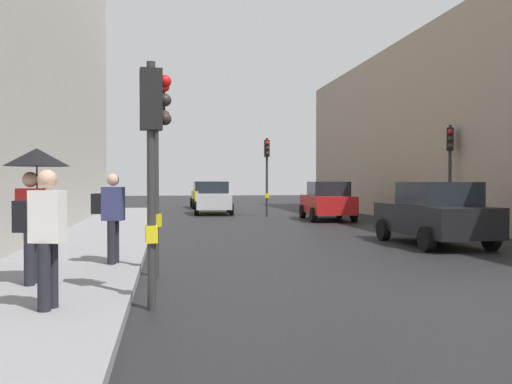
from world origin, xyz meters
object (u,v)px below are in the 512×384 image
object	(u,v)px
pedestrian_with_umbrella	(35,178)
pedestrian_with_black_backpack	(44,230)
traffic_light_far_median	(267,162)
car_yellow_taxi	(207,195)
car_silver_hatchback	(213,198)
traffic_light_mid_street	(450,158)
car_red_sedan	(327,201)
car_dark_suv	(434,214)
traffic_light_near_left	(153,139)
pedestrian_with_grey_backpack	(111,213)
traffic_light_near_right	(157,137)

from	to	relation	value
pedestrian_with_umbrella	pedestrian_with_black_backpack	distance (m)	1.99
traffic_light_far_median	car_yellow_taxi	world-z (taller)	traffic_light_far_median
traffic_light_far_median	car_silver_hatchback	world-z (taller)	traffic_light_far_median
pedestrian_with_umbrella	traffic_light_mid_street	bearing A→B (deg)	38.37
traffic_light_far_median	car_red_sedan	size ratio (longest dim) A/B	0.92
car_dark_suv	car_red_sedan	bearing A→B (deg)	90.66
car_yellow_taxi	pedestrian_with_umbrella	world-z (taller)	pedestrian_with_umbrella
traffic_light_near_left	pedestrian_with_black_backpack	bearing A→B (deg)	-160.82
pedestrian_with_umbrella	traffic_light_near_left	bearing A→B (deg)	-35.56
car_red_sedan	car_silver_hatchback	bearing A→B (deg)	131.13
car_yellow_taxi	pedestrian_with_grey_backpack	size ratio (longest dim) A/B	2.38
pedestrian_with_black_backpack	pedestrian_with_grey_backpack	world-z (taller)	same
pedestrian_with_umbrella	pedestrian_with_grey_backpack	xyz separation A→B (m)	(0.95, 2.07, -0.68)
traffic_light_mid_street	traffic_light_far_median	size ratio (longest dim) A/B	0.97
traffic_light_mid_street	pedestrian_with_umbrella	world-z (taller)	traffic_light_mid_street
car_red_sedan	pedestrian_with_grey_backpack	distance (m)	15.67
traffic_light_near_right	car_silver_hatchback	xyz separation A→B (m)	(2.64, 19.46, -1.73)
car_yellow_taxi	pedestrian_with_black_backpack	size ratio (longest dim) A/B	2.38
traffic_light_far_median	traffic_light_near_right	distance (m)	17.67
car_silver_hatchback	car_yellow_taxi	xyz separation A→B (m)	(0.10, 6.63, 0.00)
traffic_light_near_right	pedestrian_with_grey_backpack	distance (m)	1.85
car_red_sedan	traffic_light_mid_street	bearing A→B (deg)	-62.28
traffic_light_mid_street	car_red_sedan	size ratio (longest dim) A/B	0.89
pedestrian_with_umbrella	pedestrian_with_black_backpack	size ratio (longest dim) A/B	1.21
car_silver_hatchback	traffic_light_near_right	bearing A→B (deg)	-97.74
car_silver_hatchback	pedestrian_with_grey_backpack	distance (m)	19.08
traffic_light_mid_street	car_red_sedan	bearing A→B (deg)	117.72
car_dark_suv	pedestrian_with_black_backpack	xyz separation A→B (m)	(-8.88, -7.08, 0.29)
pedestrian_with_black_backpack	car_dark_suv	bearing A→B (deg)	38.56
traffic_light_near_left	pedestrian_with_umbrella	size ratio (longest dim) A/B	1.60
pedestrian_with_black_backpack	pedestrian_with_grey_backpack	bearing A→B (deg)	83.55
car_silver_hatchback	pedestrian_with_black_backpack	distance (m)	22.96
traffic_light_mid_street	traffic_light_far_median	bearing A→B (deg)	121.51
traffic_light_mid_street	car_red_sedan	world-z (taller)	traffic_light_mid_street
traffic_light_near_right	traffic_light_far_median	bearing A→B (deg)	73.09
traffic_light_far_median	traffic_light_near_right	xyz separation A→B (m)	(-5.14, -16.91, -0.11)
traffic_light_far_median	car_silver_hatchback	bearing A→B (deg)	134.39
car_red_sedan	traffic_light_near_left	bearing A→B (deg)	-114.02
traffic_light_far_median	traffic_light_near_right	world-z (taller)	traffic_light_far_median
traffic_light_near_left	car_silver_hatchback	bearing A→B (deg)	83.20
traffic_light_near_right	car_silver_hatchback	world-z (taller)	traffic_light_near_right
traffic_light_near_left	traffic_light_mid_street	xyz separation A→B (m)	(10.39, 11.02, 0.28)
car_red_sedan	car_dark_suv	size ratio (longest dim) A/B	1.02
pedestrian_with_black_backpack	traffic_light_near_left	bearing A→B (deg)	19.18
traffic_light_near_right	pedestrian_with_grey_backpack	world-z (taller)	traffic_light_near_right
pedestrian_with_umbrella	pedestrian_with_black_backpack	world-z (taller)	pedestrian_with_umbrella
car_red_sedan	pedestrian_with_umbrella	world-z (taller)	pedestrian_with_umbrella
traffic_light_mid_street	car_silver_hatchback	world-z (taller)	traffic_light_mid_street
pedestrian_with_grey_backpack	traffic_light_near_right	bearing A→B (deg)	-38.38
traffic_light_mid_street	pedestrian_with_black_backpack	world-z (taller)	traffic_light_mid_street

